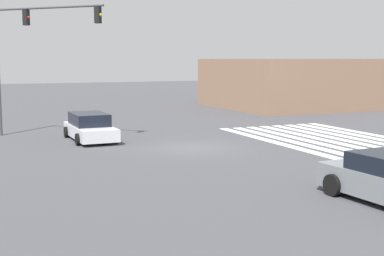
% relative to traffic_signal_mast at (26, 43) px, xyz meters
% --- Properties ---
extents(ground_plane, '(151.35, 151.35, 0.00)m').
position_rel_traffic_signal_mast_xyz_m(ground_plane, '(-6.88, -6.88, -5.19)').
color(ground_plane, '#47474C').
extents(crosswalk_markings, '(12.05, 7.25, 0.01)m').
position_rel_traffic_signal_mast_xyz_m(crosswalk_markings, '(-6.88, -14.89, -5.19)').
color(crosswalk_markings, silver).
rests_on(crosswalk_markings, ground_plane).
extents(traffic_signal_mast, '(5.01, 5.01, 7.26)m').
position_rel_traffic_signal_mast_xyz_m(traffic_signal_mast, '(0.00, 0.00, 0.00)').
color(traffic_signal_mast, '#47474C').
rests_on(traffic_signal_mast, ground_plane).
extents(car_1, '(4.88, 2.23, 1.44)m').
position_rel_traffic_signal_mast_xyz_m(car_1, '(-2.36, -2.87, -4.51)').
color(car_1, silver).
rests_on(car_1, ground_plane).
extents(corner_building, '(13.04, 13.04, 4.33)m').
position_rel_traffic_signal_mast_xyz_m(corner_building, '(10.56, -24.28, -3.03)').
color(corner_building, '#937056').
rests_on(corner_building, ground_plane).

